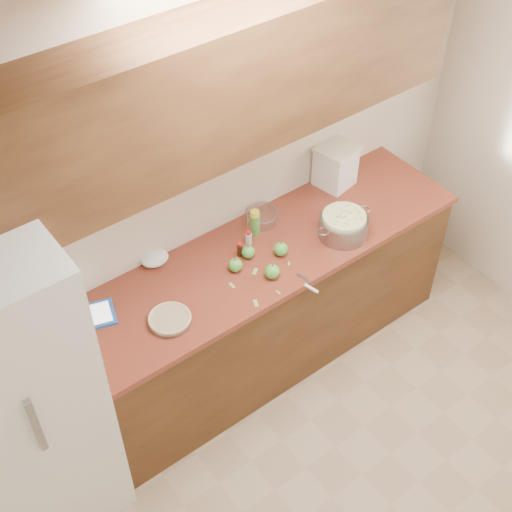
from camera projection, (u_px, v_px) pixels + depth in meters
room_shell at (473, 395)px, 2.86m from camera, size 3.60×3.60×3.60m
counter_run at (253, 312)px, 4.29m from camera, size 2.64×0.68×0.92m
upper_cabinets at (232, 83)px, 3.33m from camera, size 2.60×0.34×0.70m
fridge at (12, 395)px, 3.34m from camera, size 0.70×0.70×1.80m
pie at (170, 319)px, 3.62m from camera, size 0.23×0.23×0.04m
colander at (343, 225)px, 4.06m from camera, size 0.38×0.29×0.14m
flour_canister at (335, 165)px, 4.34m from camera, size 0.26×0.26×0.27m
tablet at (92, 316)px, 3.65m from camera, size 0.28×0.24×0.02m
paring_knife at (310, 287)px, 3.80m from camera, size 0.06×0.18×0.02m
lemon_bottle at (255, 223)px, 4.05m from camera, size 0.06×0.06×0.17m
cinnamon_shaker at (249, 238)px, 4.02m from camera, size 0.04×0.04×0.09m
vanilla_bottle at (240, 249)px, 3.95m from camera, size 0.03×0.03×0.09m
mixing_bowl at (262, 216)px, 4.16m from camera, size 0.20×0.20×0.07m
paper_towel at (155, 258)px, 3.92m from camera, size 0.20×0.18×0.07m
apple_left at (235, 265)px, 3.87m from camera, size 0.08×0.08×0.09m
apple_center at (248, 252)px, 3.94m from camera, size 0.08×0.08×0.09m
apple_front at (272, 271)px, 3.83m from camera, size 0.08×0.08×0.10m
apple_extra at (281, 249)px, 3.96m from camera, size 0.08×0.08×0.09m
peel_a at (278, 292)px, 3.78m from camera, size 0.01×0.03×0.00m
peel_b at (232, 286)px, 3.81m from camera, size 0.02×0.04×0.00m
peel_c at (289, 264)px, 3.93m from camera, size 0.03×0.03×0.00m
peel_d at (255, 271)px, 3.89m from camera, size 0.05×0.05×0.00m
peel_e at (256, 303)px, 3.72m from camera, size 0.04×0.05×0.00m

